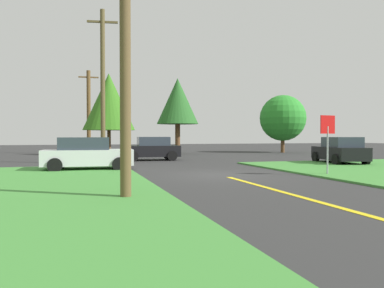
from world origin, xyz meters
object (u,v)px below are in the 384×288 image
utility_pole_far (89,111)px  stop_sign (328,133)px  parked_car_near_building (87,154)px  car_approaching_junction (152,149)px  car_on_crossroad (340,151)px  oak_tree_left (109,102)px  utility_pole_near (125,16)px  pine_tree_center (283,118)px  utility_pole_mid (103,85)px  oak_tree_right (178,101)px

utility_pole_far → stop_sign: bearing=-68.0°
parked_car_near_building → car_approaching_junction: bearing=60.3°
car_on_crossroad → oak_tree_left: (-12.54, 13.92, 3.80)m
car_on_crossroad → utility_pole_near: 17.10m
utility_pole_near → oak_tree_left: (1.35, 23.02, -0.26)m
oak_tree_left → pine_tree_center: oak_tree_left is taller
car_approaching_junction → parked_car_near_building: bearing=59.4°
utility_pole_mid → oak_tree_right: size_ratio=1.31×
parked_car_near_building → car_on_crossroad: same height
pine_tree_center → oak_tree_left: bearing=-176.9°
utility_pole_far → pine_tree_center: 19.03m
stop_sign → utility_pole_mid: (-8.72, 9.55, 2.93)m
stop_sign → utility_pole_far: size_ratio=0.33×
stop_sign → utility_pole_far: 24.59m
utility_pole_near → pine_tree_center: utility_pole_near is taller
utility_pole_near → utility_pole_far: bearing=90.5°
utility_pole_near → utility_pole_mid: bearing=89.0°
car_on_crossroad → pine_tree_center: bearing=-7.5°
car_on_crossroad → utility_pole_mid: size_ratio=0.45×
utility_pole_near → utility_pole_far: 26.34m
utility_pole_far → pine_tree_center: size_ratio=1.33×
car_on_crossroad → utility_pole_mid: (-13.66, 4.06, 3.94)m
pine_tree_center → oak_tree_right: 11.06m
car_on_crossroad → oak_tree_left: bearing=52.3°
stop_sign → car_on_crossroad: (4.94, 5.49, -1.01)m
oak_tree_right → utility_pole_mid: bearing=-124.4°
utility_pole_near → oak_tree_left: bearing=86.6°
utility_pole_mid → pine_tree_center: 21.39m
car_on_crossroad → utility_pole_far: (-14.12, 17.22, 3.14)m
parked_car_near_building → pine_tree_center: bearing=41.3°
parked_car_near_building → oak_tree_left: bearing=85.1°
utility_pole_near → car_on_crossroad: bearing=33.2°
utility_pole_far → car_on_crossroad: bearing=-50.6°
stop_sign → utility_pole_near: utility_pole_near is taller
car_approaching_junction → utility_pole_near: 16.68m
car_on_crossroad → pine_tree_center: size_ratio=0.72×
car_on_crossroad → pine_tree_center: (4.76, 14.87, 2.68)m
car_approaching_junction → oak_tree_right: size_ratio=0.56×
utility_pole_mid → utility_pole_near: bearing=-91.0°
parked_car_near_building → utility_pole_far: size_ratio=0.57×
stop_sign → oak_tree_right: oak_tree_right is taller
car_approaching_junction → utility_pole_mid: (-3.44, -2.60, 3.94)m
parked_car_near_building → pine_tree_center: pine_tree_center is taller
car_approaching_junction → utility_pole_near: bearing=79.8°
car_approaching_junction → utility_pole_mid: bearing=39.9°
car_approaching_junction → oak_tree_right: (4.00, 8.26, 4.08)m
car_on_crossroad → oak_tree_right: oak_tree_right is taller
car_on_crossroad → utility_pole_far: size_ratio=0.54×
stop_sign → utility_pole_mid: utility_pole_mid is taller
utility_pole_far → oak_tree_left: bearing=-64.4°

